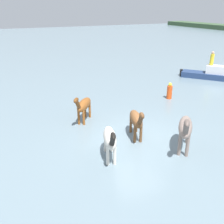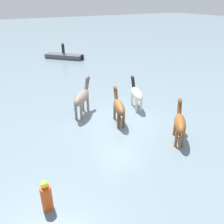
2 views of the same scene
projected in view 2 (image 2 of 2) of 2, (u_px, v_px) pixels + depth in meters
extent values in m
plane|color=slate|center=(119.00, 122.00, 12.98)|extent=(142.89, 142.89, 0.00)
ellipsoid|color=brown|center=(180.00, 123.00, 10.89)|extent=(1.67, 1.50, 0.59)
cylinder|color=brown|center=(175.00, 126.00, 11.58)|extent=(0.13, 0.13, 0.96)
cylinder|color=brown|center=(181.00, 127.00, 11.54)|extent=(0.13, 0.13, 0.96)
cylinder|color=brown|center=(176.00, 138.00, 10.66)|extent=(0.13, 0.13, 0.96)
cylinder|color=brown|center=(183.00, 138.00, 10.62)|extent=(0.13, 0.13, 0.96)
cylinder|color=brown|center=(180.00, 108.00, 11.53)|extent=(0.54, 0.49, 0.64)
ellipsoid|color=brown|center=(180.00, 101.00, 11.58)|extent=(0.50, 0.46, 0.26)
ellipsoid|color=brown|center=(119.00, 107.00, 12.45)|extent=(1.82, 1.06, 0.59)
cylinder|color=brown|center=(115.00, 111.00, 13.10)|extent=(0.13, 0.13, 0.97)
cylinder|color=brown|center=(120.00, 111.00, 13.15)|extent=(0.13, 0.13, 0.97)
cylinder|color=brown|center=(118.00, 120.00, 12.18)|extent=(0.13, 0.13, 0.97)
cylinder|color=brown|center=(124.00, 119.00, 12.22)|extent=(0.13, 0.13, 0.97)
cylinder|color=#50311A|center=(116.00, 94.00, 13.10)|extent=(0.57, 0.37, 0.65)
ellipsoid|color=#50311A|center=(115.00, 88.00, 13.14)|extent=(0.52, 0.35, 0.26)
ellipsoid|color=silver|center=(137.00, 94.00, 14.18)|extent=(1.81, 1.05, 0.59)
cylinder|color=silver|center=(132.00, 98.00, 14.83)|extent=(0.13, 0.13, 0.96)
cylinder|color=silver|center=(136.00, 98.00, 14.87)|extent=(0.13, 0.13, 0.96)
cylinder|color=silver|center=(136.00, 105.00, 13.91)|extent=(0.13, 0.13, 0.96)
cylinder|color=silver|center=(141.00, 104.00, 13.95)|extent=(0.13, 0.13, 0.96)
cylinder|color=black|center=(133.00, 83.00, 14.82)|extent=(0.57, 0.36, 0.64)
ellipsoid|color=black|center=(133.00, 78.00, 14.87)|extent=(0.51, 0.35, 0.26)
ellipsoid|color=gray|center=(81.00, 98.00, 13.28)|extent=(1.86, 1.75, 0.67)
cylinder|color=gray|center=(83.00, 102.00, 14.08)|extent=(0.15, 0.15, 1.09)
cylinder|color=gray|center=(88.00, 103.00, 14.01)|extent=(0.15, 0.15, 1.09)
cylinder|color=gray|center=(76.00, 110.00, 13.04)|extent=(0.15, 0.15, 1.09)
cylinder|color=gray|center=(81.00, 111.00, 12.98)|extent=(0.15, 0.15, 1.09)
cylinder|color=#63544C|center=(87.00, 84.00, 14.01)|extent=(0.60, 0.57, 0.73)
ellipsoid|color=#63544C|center=(88.00, 78.00, 14.06)|extent=(0.56, 0.53, 0.29)
cube|color=#4C4C51|center=(64.00, 57.00, 26.11)|extent=(3.87, 3.78, 0.63)
cube|color=black|center=(82.00, 58.00, 25.50)|extent=(0.37, 0.37, 0.68)
cylinder|color=black|center=(63.00, 49.00, 25.85)|extent=(0.32, 0.32, 0.95)
sphere|color=tan|center=(63.00, 43.00, 25.59)|extent=(0.24, 0.24, 0.24)
cylinder|color=#E54C19|center=(47.00, 198.00, 7.52)|extent=(0.36, 0.36, 0.90)
sphere|color=yellow|center=(44.00, 184.00, 7.26)|extent=(0.24, 0.24, 0.24)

